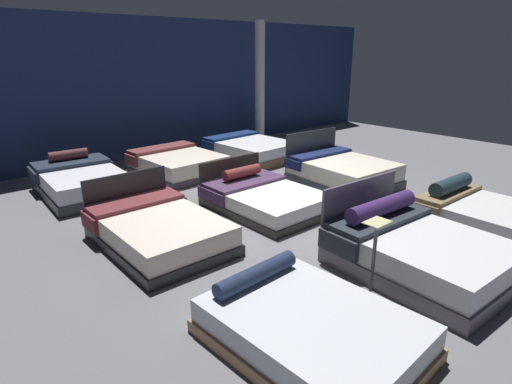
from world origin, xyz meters
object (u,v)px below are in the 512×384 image
Objects in this scene: bed_5 at (342,172)px; bed_8 at (251,150)px; bed_4 at (263,198)px; price_sign at (372,273)px; bed_2 at (486,214)px; bed_3 at (158,229)px; bed_7 at (178,164)px; bed_0 at (310,328)px; bed_6 at (81,181)px; support_pillar at (260,84)px; bed_1 at (415,250)px.

bed_5 is 0.93× the size of bed_8.
bed_5 is (2.16, -0.06, 0.07)m from bed_4.
bed_5 is at bearing 42.13° from price_sign.
bed_3 reaches higher than bed_2.
bed_8 is (4.29, 2.96, 0.01)m from bed_3.
bed_7 reaches higher than bed_8.
bed_6 is (-0.04, 5.95, 0.06)m from bed_0.
support_pillar is (3.70, 4.27, 1.54)m from bed_4.
bed_5 is 5.25m from bed_6.
bed_6 is at bearing 148.33° from bed_5.
bed_6 is (-0.03, 3.01, 0.03)m from bed_3.
bed_7 is (0.01, 2.91, 0.03)m from bed_4.
bed_3 is at bearing -176.67° from bed_5.
bed_2 is 7.29m from bed_6.
bed_7 is at bearing 93.41° from bed_1.
bed_0 reaches higher than bed_7.
bed_0 is at bearing -173.95° from bed_1.
bed_2 is 3.64m from bed_4.
bed_0 reaches higher than bed_8.
bed_5 is at bearing 0.50° from bed_3.
bed_3 reaches higher than bed_0.
bed_5 is at bearing -56.62° from bed_7.
bed_7 is at bearing 129.26° from bed_5.
bed_6 is at bearing 87.87° from bed_0.
bed_4 is 2.12× the size of price_sign.
support_pillar is at bearing 48.87° from bed_0.
price_sign is at bearing -134.60° from bed_5.
support_pillar is (1.55, 7.21, 1.54)m from bed_2.
bed_0 is 0.96× the size of bed_3.
bed_3 is at bearing -143.28° from support_pillar.
bed_5 reaches higher than bed_8.
bed_3 is 4.27m from bed_5.
bed_5 is at bearing 91.14° from bed_2.
bed_3 is at bearing 147.34° from bed_2.
bed_2 is (4.26, 0.06, 0.02)m from bed_0.
bed_3 is at bearing -128.08° from bed_7.
price_sign is (-3.21, -0.03, 0.17)m from bed_2.
bed_1 is at bearing -117.24° from support_pillar.
bed_1 is at bearing -92.60° from bed_7.
bed_0 is at bearing -128.59° from support_pillar.
bed_3 is 2.11m from bed_4.
bed_3 is 0.97× the size of bed_6.
price_sign is (-1.06, -2.97, 0.17)m from bed_4.
bed_2 is 3.21m from price_sign.
bed_5 is 0.94× the size of bed_6.
bed_2 is at bearing -50.67° from bed_6.
bed_4 is at bearing 127.53° from bed_2.
bed_4 is 0.95× the size of bed_6.
bed_0 is 9.44m from support_pillar.
bed_6 is (-2.15, 5.86, -0.02)m from bed_1.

